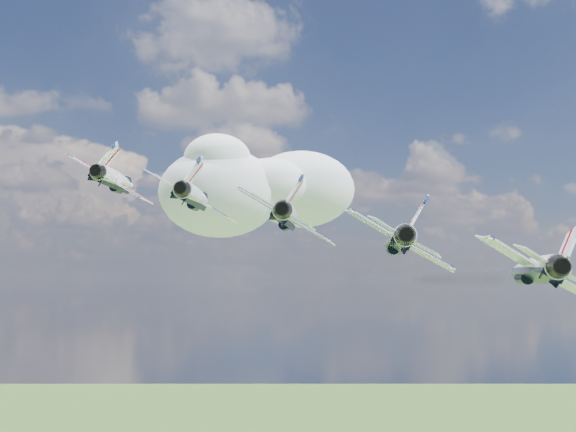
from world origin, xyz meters
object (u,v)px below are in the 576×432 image
object	(u,v)px
jet_4	(535,268)
jet_0	(117,180)
jet_3	(399,239)
jet_2	(288,216)
jet_1	(195,196)

from	to	relation	value
jet_4	jet_0	bearing A→B (deg)	152.42
jet_3	jet_2	bearing A→B (deg)	152.42
jet_0	jet_1	bearing A→B (deg)	-27.58
jet_2	jet_1	bearing A→B (deg)	152.42
jet_0	jet_3	world-z (taller)	jet_0
jet_2	jet_3	bearing A→B (deg)	-27.58
jet_2	jet_3	distance (m)	12.56
jet_2	jet_4	distance (m)	25.12
jet_1	jet_3	xyz separation A→B (m)	(17.15, -17.49, -5.55)
jet_1	jet_3	size ratio (longest dim) A/B	1.00
jet_0	jet_2	xyz separation A→B (m)	(17.15, -17.49, -5.55)
jet_2	jet_0	bearing A→B (deg)	152.42
jet_3	jet_4	size ratio (longest dim) A/B	1.00
jet_0	jet_3	size ratio (longest dim) A/B	1.00
jet_0	jet_3	bearing A→B (deg)	-27.58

